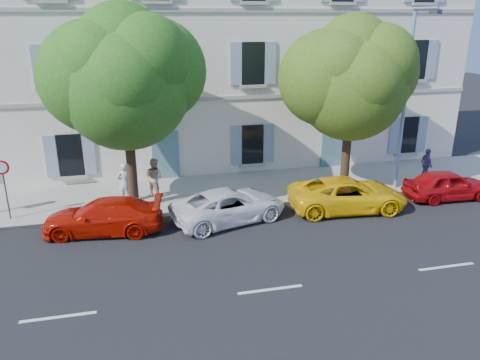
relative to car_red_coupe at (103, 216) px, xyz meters
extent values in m
plane|color=black|center=(4.99, -1.25, -0.64)|extent=(90.00, 90.00, 0.00)
cube|color=#A09E96|center=(4.99, 3.20, -0.57)|extent=(36.00, 4.50, 0.15)
cube|color=#9E998E|center=(4.99, 1.03, -0.56)|extent=(36.00, 0.16, 0.16)
cube|color=silver|center=(4.99, 8.95, 5.36)|extent=(28.00, 7.00, 12.00)
imported|color=#BA1405|center=(0.00, 0.00, 0.00)|extent=(4.64, 2.39, 1.29)
imported|color=white|center=(4.83, -0.03, 0.00)|extent=(5.04, 3.32, 1.29)
imported|color=yellow|center=(9.91, -0.05, 0.04)|extent=(5.11, 2.70, 1.37)
imported|color=#AB0A0E|center=(14.81, 0.11, 0.02)|extent=(3.92, 1.69, 1.32)
cylinder|color=#3A2819|center=(1.17, 1.88, 1.10)|extent=(0.40, 0.40, 3.19)
ellipsoid|color=#37781E|center=(1.17, 1.88, 4.61)|extent=(5.11, 5.11, 5.62)
cylinder|color=#3A2819|center=(10.65, 1.88, 1.00)|extent=(0.40, 0.40, 2.99)
ellipsoid|color=#4F771E|center=(10.65, 1.88, 4.31)|extent=(4.85, 4.85, 5.34)
cylinder|color=#383A3D|center=(-3.65, 1.78, 0.53)|extent=(0.06, 0.06, 2.05)
cylinder|color=red|center=(-3.65, 1.75, 1.64)|extent=(0.56, 0.07, 0.56)
cylinder|color=#7293BF|center=(13.13, 1.59, 3.46)|extent=(0.16, 0.16, 7.90)
cylinder|color=#7293BF|center=(13.13, 0.90, 7.40)|extent=(0.33, 1.38, 0.10)
cube|color=#383A3D|center=(13.13, 0.21, 7.26)|extent=(0.32, 0.48, 0.18)
imported|color=silver|center=(0.83, 2.56, 0.38)|extent=(0.69, 0.51, 1.75)
imported|color=tan|center=(2.09, 3.01, 0.38)|extent=(1.08, 1.04, 1.75)
imported|color=#604987|center=(15.14, 2.26, 0.29)|extent=(0.46, 0.95, 1.56)
camera|label=1|loc=(1.37, -16.84, 7.07)|focal=35.00mm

